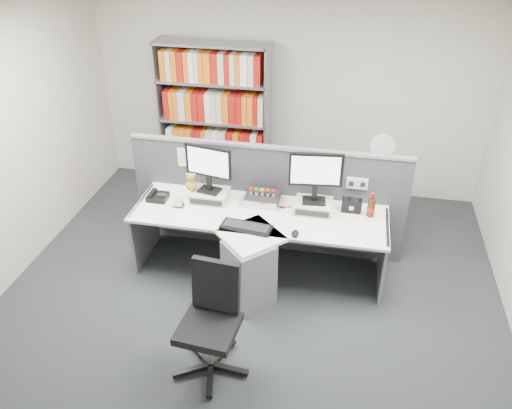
% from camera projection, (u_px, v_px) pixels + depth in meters
% --- Properties ---
extents(ground, '(5.50, 5.50, 0.00)m').
position_uv_depth(ground, '(243.00, 321.00, 4.93)').
color(ground, '#303438').
rests_on(ground, ground).
extents(room_shell, '(5.04, 5.54, 2.72)m').
position_uv_depth(room_shell, '(240.00, 152.00, 4.00)').
color(room_shell, beige).
rests_on(room_shell, ground).
extents(partition, '(3.00, 0.08, 1.27)m').
position_uv_depth(partition, '(267.00, 198.00, 5.64)').
color(partition, '#3F4148').
rests_on(partition, ground).
extents(desk, '(2.60, 1.20, 0.72)m').
position_uv_depth(desk, '(255.00, 246.00, 5.19)').
color(desk, white).
rests_on(desk, ground).
extents(monitor_riser_left, '(0.38, 0.31, 0.10)m').
position_uv_depth(monitor_riser_left, '(210.00, 195.00, 5.44)').
color(monitor_riser_left, beige).
rests_on(monitor_riser_left, desk).
extents(monitor_riser_right, '(0.38, 0.31, 0.10)m').
position_uv_depth(monitor_riser_right, '(314.00, 206.00, 5.26)').
color(monitor_riser_right, beige).
rests_on(monitor_riser_right, desk).
extents(monitor_left, '(0.50, 0.20, 0.52)m').
position_uv_depth(monitor_left, '(208.00, 165.00, 5.26)').
color(monitor_left, black).
rests_on(monitor_left, monitor_riser_left).
extents(monitor_right, '(0.53, 0.20, 0.54)m').
position_uv_depth(monitor_right, '(316.00, 174.00, 5.07)').
color(monitor_right, black).
rests_on(monitor_right, monitor_riser_right).
extents(desktop_pc, '(0.35, 0.31, 0.09)m').
position_uv_depth(desktop_pc, '(262.00, 198.00, 5.40)').
color(desktop_pc, black).
rests_on(desktop_pc, desk).
extents(figurines, '(0.29, 0.05, 0.09)m').
position_uv_depth(figurines, '(262.00, 191.00, 5.33)').
color(figurines, beige).
rests_on(figurines, desktop_pc).
extents(keyboard, '(0.52, 0.25, 0.03)m').
position_uv_depth(keyboard, '(246.00, 227.00, 4.99)').
color(keyboard, black).
rests_on(keyboard, desk).
extents(mouse, '(0.07, 0.11, 0.04)m').
position_uv_depth(mouse, '(295.00, 233.00, 4.89)').
color(mouse, black).
rests_on(mouse, desk).
extents(desk_phone, '(0.21, 0.19, 0.09)m').
position_uv_depth(desk_phone, '(157.00, 196.00, 5.45)').
color(desk_phone, black).
rests_on(desk_phone, desk).
extents(desk_calendar, '(0.11, 0.08, 0.13)m').
position_uv_depth(desk_calendar, '(178.00, 202.00, 5.32)').
color(desk_calendar, black).
rests_on(desk_calendar, desk).
extents(plush_toy, '(0.12, 0.12, 0.21)m').
position_uv_depth(plush_toy, '(191.00, 183.00, 5.39)').
color(plush_toy, '#AE7D3A').
rests_on(plush_toy, monitor_riser_left).
extents(speaker, '(0.20, 0.11, 0.13)m').
position_uv_depth(speaker, '(352.00, 205.00, 5.24)').
color(speaker, black).
rests_on(speaker, desk).
extents(cola_bottle, '(0.08, 0.08, 0.26)m').
position_uv_depth(cola_bottle, '(371.00, 207.00, 5.14)').
color(cola_bottle, '#3F190A').
rests_on(cola_bottle, desk).
extents(shelving_unit, '(1.41, 0.40, 2.00)m').
position_uv_depth(shelving_unit, '(215.00, 122.00, 6.62)').
color(shelving_unit, gray).
rests_on(shelving_unit, ground).
extents(filing_cabinet, '(0.45, 0.61, 0.70)m').
position_uv_depth(filing_cabinet, '(375.00, 198.00, 6.22)').
color(filing_cabinet, gray).
rests_on(filing_cabinet, ground).
extents(desk_fan, '(0.29, 0.17, 0.49)m').
position_uv_depth(desk_fan, '(382.00, 149.00, 5.88)').
color(desk_fan, white).
rests_on(desk_fan, filing_cabinet).
extents(office_chair, '(0.64, 0.65, 0.98)m').
position_uv_depth(office_chair, '(212.00, 317.00, 4.23)').
color(office_chair, silver).
rests_on(office_chair, ground).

